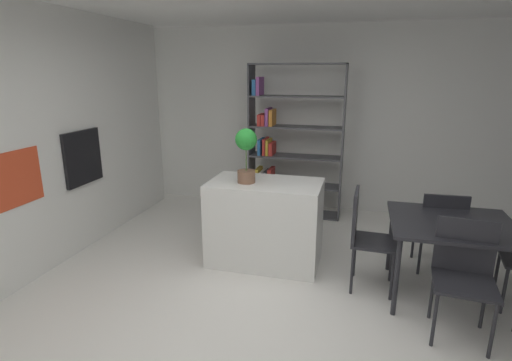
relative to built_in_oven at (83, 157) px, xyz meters
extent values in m
plane|color=silver|center=(2.35, -0.92, -1.08)|extent=(8.49, 8.49, 0.00)
cube|color=silver|center=(2.35, 2.15, 0.26)|extent=(6.18, 0.06, 2.69)
cube|color=black|center=(0.00, 0.00, 0.00)|extent=(0.04, 0.59, 0.62)
cylinder|color=#B7BABC|center=(-0.03, 0.00, 0.26)|extent=(0.02, 0.47, 0.02)
cube|color=silver|center=(2.13, 0.13, -0.63)|extent=(1.18, 0.69, 0.91)
cylinder|color=brown|center=(1.94, 0.06, -0.11)|extent=(0.19, 0.19, 0.13)
cylinder|color=#476633|center=(1.94, 0.06, 0.07)|extent=(0.01, 0.01, 0.24)
sphere|color=#258C2F|center=(1.94, 0.06, 0.28)|extent=(0.22, 0.22, 0.22)
cube|color=#4C4C51|center=(1.53, 1.72, -0.01)|extent=(0.02, 0.35, 2.15)
cube|color=#4C4C51|center=(2.83, 1.72, -0.01)|extent=(0.02, 0.35, 2.15)
cube|color=#4C4C51|center=(2.18, 1.72, 1.05)|extent=(1.33, 0.35, 0.02)
cube|color=#4C4C51|center=(2.18, 1.72, -1.07)|extent=(1.33, 0.35, 0.02)
cube|color=#4C4C51|center=(2.18, 1.72, -0.64)|extent=(1.28, 0.35, 0.02)
cube|color=#4C4C51|center=(2.18, 1.72, -0.22)|extent=(1.28, 0.35, 0.02)
cube|color=#4C4C51|center=(2.18, 1.72, 0.20)|extent=(1.28, 0.35, 0.02)
cube|color=#4C4C51|center=(2.18, 1.72, 0.62)|extent=(1.28, 0.35, 0.02)
cube|color=#338E4C|center=(1.62, 1.72, -0.98)|extent=(0.05, 0.29, 0.16)
cube|color=gold|center=(1.68, 1.72, -0.95)|extent=(0.06, 0.29, 0.23)
cube|color=gold|center=(1.64, 1.72, -0.53)|extent=(0.05, 0.29, 0.21)
cube|color=silver|center=(1.70, 1.72, -0.55)|extent=(0.04, 0.29, 0.17)
cube|color=#38383D|center=(1.76, 1.72, -0.55)|extent=(0.05, 0.29, 0.17)
cube|color=red|center=(1.83, 1.72, -0.53)|extent=(0.05, 0.29, 0.21)
cube|color=#2D6BAD|center=(1.68, 1.72, -0.10)|extent=(0.04, 0.29, 0.22)
cube|color=red|center=(1.74, 1.72, -0.09)|extent=(0.04, 0.29, 0.24)
cube|color=gold|center=(1.79, 1.72, -0.10)|extent=(0.03, 0.29, 0.22)
cube|color=red|center=(1.84, 1.72, -0.12)|extent=(0.05, 0.29, 0.18)
cube|color=red|center=(1.67, 1.72, 0.29)|extent=(0.05, 0.29, 0.16)
cube|color=red|center=(1.73, 1.72, 0.29)|extent=(0.05, 0.29, 0.16)
cube|color=#8E4793|center=(1.78, 1.72, 0.33)|extent=(0.05, 0.29, 0.24)
cube|color=orange|center=(1.84, 1.72, 0.32)|extent=(0.05, 0.29, 0.23)
cube|color=#2D6BAD|center=(1.60, 1.72, 0.74)|extent=(0.05, 0.29, 0.21)
cube|color=#8E4793|center=(1.65, 1.72, 0.75)|extent=(0.05, 0.29, 0.25)
cube|color=#232328|center=(3.91, -0.15, -0.36)|extent=(1.06, 0.95, 0.03)
cylinder|color=#232328|center=(3.44, -0.56, -0.73)|extent=(0.04, 0.04, 0.71)
cylinder|color=#232328|center=(3.44, 0.27, -0.73)|extent=(0.04, 0.04, 0.71)
cylinder|color=#232328|center=(4.38, 0.27, -0.73)|extent=(0.04, 0.04, 0.71)
cube|color=#232328|center=(3.26, -0.15, -0.61)|extent=(0.43, 0.43, 0.03)
cube|color=#232328|center=(3.07, -0.14, -0.36)|extent=(0.05, 0.42, 0.48)
cylinder|color=#232328|center=(3.43, -0.33, -0.85)|extent=(0.03, 0.03, 0.47)
cylinder|color=#232328|center=(3.44, 0.02, -0.85)|extent=(0.03, 0.03, 0.47)
cylinder|color=#232328|center=(3.07, -0.32, -0.85)|extent=(0.03, 0.03, 0.47)
cylinder|color=#232328|center=(3.09, 0.04, -0.85)|extent=(0.03, 0.03, 0.47)
cube|color=#232328|center=(3.91, -0.74, -0.62)|extent=(0.49, 0.48, 0.03)
cube|color=#232328|center=(3.93, -0.54, -0.38)|extent=(0.45, 0.07, 0.45)
cylinder|color=#232328|center=(3.70, -0.91, -0.86)|extent=(0.03, 0.03, 0.45)
cylinder|color=#232328|center=(4.08, -0.95, -0.86)|extent=(0.03, 0.03, 0.45)
cylinder|color=#232328|center=(3.73, -0.54, -0.86)|extent=(0.03, 0.03, 0.45)
cylinder|color=#232328|center=(4.12, -0.57, -0.86)|extent=(0.03, 0.03, 0.45)
cube|color=#232328|center=(3.91, 0.45, -0.60)|extent=(0.45, 0.47, 0.03)
cube|color=#232328|center=(3.92, 0.24, -0.40)|extent=(0.43, 0.05, 0.38)
cylinder|color=#232328|center=(4.08, 0.65, -0.85)|extent=(0.03, 0.03, 0.47)
cylinder|color=#232328|center=(3.72, 0.63, -0.85)|extent=(0.03, 0.03, 0.47)
cylinder|color=#232328|center=(4.10, 0.27, -0.85)|extent=(0.03, 0.03, 0.47)
cylinder|color=#232328|center=(3.74, 0.25, -0.85)|extent=(0.03, 0.03, 0.47)
cylinder|color=#232328|center=(4.39, 0.06, -0.87)|extent=(0.03, 0.03, 0.43)
cylinder|color=#232328|center=(4.35, -0.31, -0.87)|extent=(0.03, 0.03, 0.43)
camera|label=1|loc=(3.06, -3.75, 0.94)|focal=27.59mm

